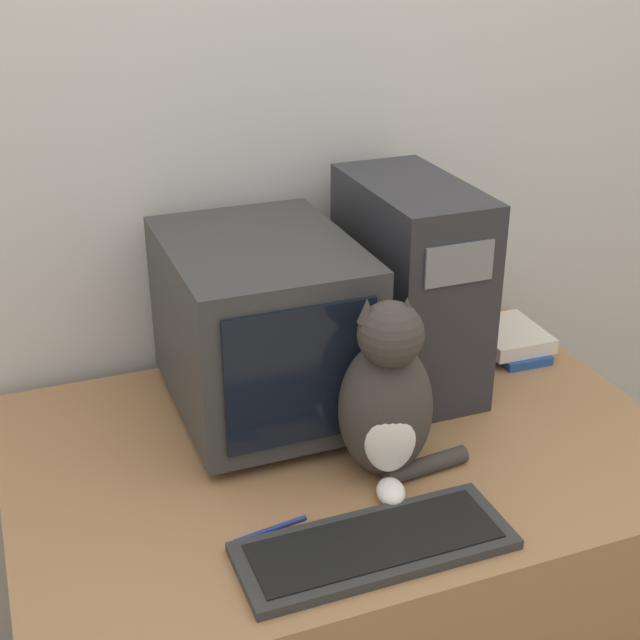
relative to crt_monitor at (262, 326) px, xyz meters
The scene contains 8 objects.
wall_back 0.47m from the crt_monitor, 71.73° to the left, with size 7.00×0.05×2.50m.
desk 0.60m from the crt_monitor, 59.66° to the right, with size 1.31×0.89×0.73m.
crt_monitor is the anchor object (origin of this frame).
computer_tower 0.34m from the crt_monitor, ahead, with size 0.21×0.41×0.45m.
keyboard 0.53m from the crt_monitor, 86.35° to the right, with size 0.47×0.17×0.02m.
cat 0.34m from the crt_monitor, 65.32° to the right, with size 0.27×0.24×0.37m.
book_stack 0.65m from the crt_monitor, ahead, with size 0.16×0.20×0.06m.
pen 0.45m from the crt_monitor, 106.37° to the right, with size 0.14×0.03×0.01m.
Camera 1 is at (-0.58, -0.94, 1.71)m, focal length 50.00 mm.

